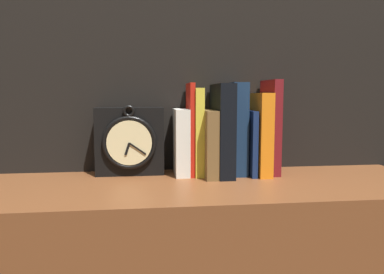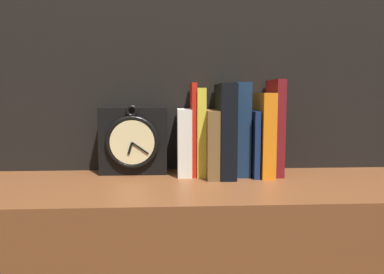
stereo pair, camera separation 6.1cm
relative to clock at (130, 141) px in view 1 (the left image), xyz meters
The scene contains 11 objects.
wall_back 0.34m from the clock, 25.78° to the left, with size 6.00×0.05×2.60m.
clock is the anchor object (origin of this frame).
book_slot0_white 0.14m from the clock, ahead, with size 0.04×0.11×0.18m.
book_slot1_red 0.17m from the clock, ahead, with size 0.01×0.11×0.25m.
book_slot2_yellow 0.18m from the clock, ahead, with size 0.02×0.12×0.23m.
book_slot3_brown 0.21m from the clock, 10.36° to the right, with size 0.03×0.15×0.18m.
book_slot4_black 0.25m from the clock, ahead, with size 0.04×0.16×0.25m.
book_slot5_navy 0.29m from the clock, ahead, with size 0.04×0.12×0.25m.
book_slot6_navy 0.32m from the clock, ahead, with size 0.01×0.14×0.17m.
book_slot7_orange 0.35m from the clock, ahead, with size 0.03×0.15×0.22m.
book_slot8_maroon 0.39m from the clock, ahead, with size 0.02×0.13×0.26m.
Camera 1 is at (-0.11, -0.89, 1.13)m, focal length 35.00 mm.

